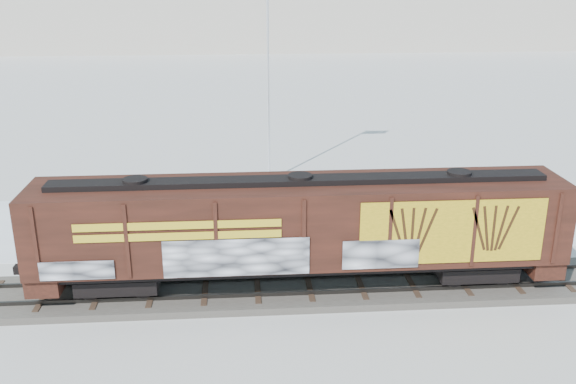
{
  "coord_description": "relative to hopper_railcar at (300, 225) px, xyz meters",
  "views": [
    {
      "loc": [
        -2.5,
        -22.15,
        11.83
      ],
      "look_at": [
        -0.59,
        3.0,
        3.1
      ],
      "focal_mm": 40.0,
      "sensor_mm": 36.0,
      "label": 1
    }
  ],
  "objects": [
    {
      "name": "flagpole",
      "position": [
        -0.4,
        14.15,
        2.17
      ],
      "size": [
        2.3,
        0.9,
        13.17
      ],
      "color": "silver",
      "rests_on": "ground"
    },
    {
      "name": "car_white",
      "position": [
        -0.17,
        7.89,
        -2.04
      ],
      "size": [
        4.85,
        3.04,
        1.51
      ],
      "primitive_type": "imported",
      "rotation": [
        0.0,
        0.0,
        1.91
      ],
      "color": "silver",
      "rests_on": "parking_strip"
    },
    {
      "name": "parking_strip",
      "position": [
        0.37,
        7.51,
        -2.81
      ],
      "size": [
        40.0,
        8.0,
        0.03
      ],
      "primitive_type": "cube",
      "color": "white",
      "rests_on": "ground"
    },
    {
      "name": "car_silver",
      "position": [
        -1.03,
        5.63,
        -2.12
      ],
      "size": [
        4.24,
        3.09,
        1.34
      ],
      "primitive_type": "imported",
      "rotation": [
        0.0,
        0.0,
        2.0
      ],
      "color": "silver",
      "rests_on": "parking_strip"
    },
    {
      "name": "car_dark",
      "position": [
        9.14,
        6.32,
        -2.15
      ],
      "size": [
        4.78,
        2.99,
        1.29
      ],
      "primitive_type": "imported",
      "rotation": [
        0.0,
        0.0,
        1.86
      ],
      "color": "black",
      "rests_on": "parking_strip"
    },
    {
      "name": "hopper_railcar",
      "position": [
        0.0,
        0.0,
        0.0
      ],
      "size": [
        19.79,
        3.06,
        4.25
      ],
      "color": "black",
      "rests_on": "rail_track"
    },
    {
      "name": "ground",
      "position": [
        0.37,
        0.01,
        -2.82
      ],
      "size": [
        500.0,
        500.0,
        0.0
      ],
      "primitive_type": "plane",
      "color": "white",
      "rests_on": "ground"
    },
    {
      "name": "rail_track",
      "position": [
        0.37,
        0.01,
        -2.68
      ],
      "size": [
        50.0,
        3.4,
        0.43
      ],
      "color": "#59544C",
      "rests_on": "ground"
    }
  ]
}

